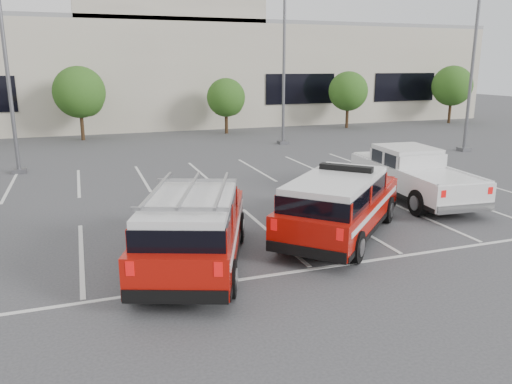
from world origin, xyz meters
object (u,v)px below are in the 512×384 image
tree_right (349,93)px  convention_building (140,67)px  tree_far_right (452,87)px  ladder_suv (194,235)px  light_pole_right (473,60)px  white_pickup (412,179)px  tree_mid_left (81,94)px  light_pole_mid (284,60)px  tree_mid_right (227,99)px  fire_chief_suv (340,209)px  light_pole_left (6,58)px

tree_right → convention_building: bearing=146.6°
tree_far_right → ladder_suv: size_ratio=0.82×
tree_right → light_pole_right: bearing=-85.7°
tree_right → white_pickup: size_ratio=0.70×
tree_far_right → light_pole_right: bearing=-127.0°
tree_mid_left → light_pole_mid: size_ratio=0.47×
tree_mid_right → light_pole_right: (10.91, -12.05, 2.68)m
tree_right → ladder_suv: bearing=-126.8°
tree_mid_right → white_pickup: bearing=-86.1°
light_pole_mid → fire_chief_suv: bearing=-107.1°
light_pole_right → light_pole_left: bearing=175.2°
convention_building → tree_mid_right: bearing=-63.4°
tree_right → light_pole_mid: light_pole_mid is taller
white_pickup → ladder_suv: ladder_suv is taller
tree_far_right → tree_mid_right: bearing=-180.0°
convention_building → light_pole_left: bearing=-112.4°
tree_mid_right → ladder_suv: 25.10m
tree_right → light_pole_right: 12.32m
tree_right → white_pickup: (-8.63, -20.01, -2.01)m
convention_building → tree_far_right: 26.83m
tree_mid_left → fire_chief_suv: size_ratio=0.86×
tree_right → light_pole_left: light_pole_left is taller
ladder_suv → tree_mid_left: bearing=115.9°
tree_mid_right → light_pole_left: (-13.09, -10.05, 2.68)m
convention_building → tree_mid_right: convention_building is taller
light_pole_right → fire_chief_suv: (-14.20, -10.87, -4.35)m
convention_building → light_pole_mid: convention_building is taller
light_pole_mid → white_pickup: (-0.54, -13.97, -4.43)m
tree_mid_left → light_pole_right: light_pole_right is taller
white_pickup → tree_mid_right: bearing=98.8°
tree_mid_left → tree_far_right: same height
convention_building → fire_chief_suv: 33.01m
tree_mid_left → ladder_suv: size_ratio=0.82×
tree_mid_left → tree_mid_right: size_ratio=1.21×
tree_mid_right → tree_far_right: size_ratio=0.82×
convention_building → light_pole_right: size_ratio=5.86×
convention_building → tree_right: size_ratio=13.58×
tree_mid_left → light_pole_right: bearing=-29.9°
light_pole_mid → white_pickup: 14.66m
tree_mid_left → tree_right: bearing=-0.0°
light_pole_left → light_pole_mid: 15.52m
light_pole_mid → tree_far_right: bearing=18.5°
light_pole_left → ladder_suv: bearing=-69.0°
convention_building → fire_chief_suv: bearing=-87.2°
tree_far_right → light_pole_mid: size_ratio=0.47×
ladder_suv → light_pole_left: bearing=131.6°
tree_far_right → light_pole_mid: bearing=-161.5°
convention_building → light_pole_left: (-8.18, -19.86, 0.47)m
tree_mid_left → tree_right: (20.00, -0.00, -0.27)m
tree_far_right → ladder_suv: 36.67m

